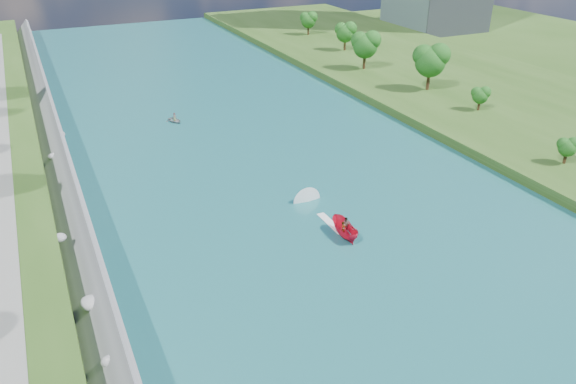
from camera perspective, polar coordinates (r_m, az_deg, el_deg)
ground at (r=56.98m, az=8.12°, el=-7.40°), size 260.00×260.00×0.00m
river_water at (r=72.02m, az=-0.43°, el=0.76°), size 55.00×240.00×0.10m
berm_east at (r=101.33m, az=26.06°, el=6.34°), size 44.00×240.00×1.50m
riprap_bank at (r=65.12m, az=-21.18°, el=-2.57°), size 4.37×236.00×4.05m
trees_east at (r=87.44m, az=25.89°, el=7.31°), size 10.52×142.23×11.82m
motorboat at (r=61.66m, az=5.22°, el=-3.34°), size 3.60×19.19×2.05m
raft at (r=95.22m, az=-11.43°, el=7.21°), size 3.00×3.56×1.51m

